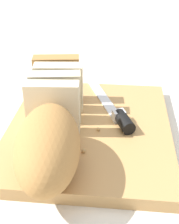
# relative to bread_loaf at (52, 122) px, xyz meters

# --- Properties ---
(ground_plane) EXTENTS (3.00, 3.00, 0.00)m
(ground_plane) POSITION_rel_bread_loaf_xyz_m (0.08, -0.06, -0.07)
(ground_plane) COLOR silver
(cutting_board) EXTENTS (0.38, 0.32, 0.02)m
(cutting_board) POSITION_rel_bread_loaf_xyz_m (0.08, -0.06, -0.06)
(cutting_board) COLOR tan
(cutting_board) RESTS_ON ground_plane
(bread_loaf) EXTENTS (0.37, 0.15, 0.10)m
(bread_loaf) POSITION_rel_bread_loaf_xyz_m (0.00, 0.00, 0.00)
(bread_loaf) COLOR #A8753D
(bread_loaf) RESTS_ON cutting_board
(bread_knife) EXTENTS (0.26, 0.13, 0.03)m
(bread_knife) POSITION_rel_bread_loaf_xyz_m (0.10, -0.11, -0.04)
(bread_knife) COLOR silver
(bread_knife) RESTS_ON cutting_board
(crumb_near_knife) EXTENTS (0.01, 0.01, 0.01)m
(crumb_near_knife) POSITION_rel_bread_loaf_xyz_m (0.06, -0.08, -0.05)
(crumb_near_knife) COLOR tan
(crumb_near_knife) RESTS_ON cutting_board
(crumb_near_loaf) EXTENTS (0.01, 0.01, 0.01)m
(crumb_near_loaf) POSITION_rel_bread_loaf_xyz_m (-0.01, -0.06, -0.05)
(crumb_near_loaf) COLOR tan
(crumb_near_loaf) RESTS_ON cutting_board
(crumb_stray_left) EXTENTS (0.01, 0.01, 0.01)m
(crumb_stray_left) POSITION_rel_bread_loaf_xyz_m (0.12, -0.10, -0.05)
(crumb_stray_left) COLOR tan
(crumb_stray_left) RESTS_ON cutting_board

